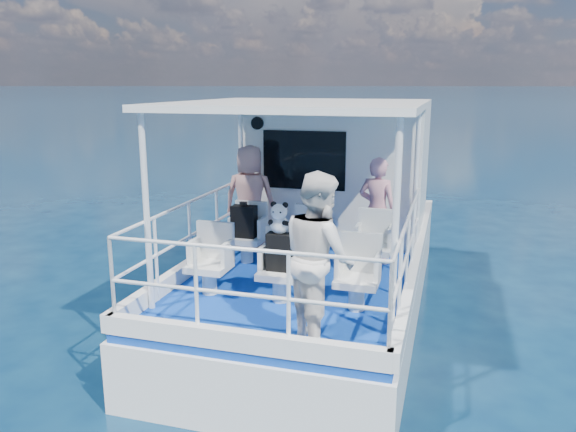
% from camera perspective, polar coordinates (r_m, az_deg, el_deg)
% --- Properties ---
extents(ground, '(2000.00, 2000.00, 0.00)m').
position_cam_1_polar(ground, '(8.01, 1.60, -11.80)').
color(ground, '#08223F').
rests_on(ground, ground).
extents(hull, '(3.00, 7.00, 1.60)m').
position_cam_1_polar(hull, '(8.90, 3.26, -9.17)').
color(hull, white).
rests_on(hull, ground).
extents(deck, '(2.90, 6.90, 0.10)m').
position_cam_1_polar(deck, '(8.61, 3.34, -3.93)').
color(deck, navy).
rests_on(deck, hull).
extents(cabin, '(2.85, 2.00, 2.20)m').
position_cam_1_polar(cabin, '(9.60, 5.19, 4.87)').
color(cabin, white).
rests_on(cabin, deck).
extents(canopy, '(3.00, 3.20, 0.08)m').
position_cam_1_polar(canopy, '(7.06, 1.34, 11.22)').
color(canopy, white).
rests_on(canopy, cabin).
extents(canopy_posts, '(2.77, 2.97, 2.20)m').
position_cam_1_polar(canopy_posts, '(7.15, 1.19, 2.04)').
color(canopy_posts, white).
rests_on(canopy_posts, deck).
extents(railings, '(2.84, 3.59, 1.00)m').
position_cam_1_polar(railings, '(6.99, 0.47, -3.29)').
color(railings, white).
rests_on(railings, deck).
extents(seat_port_fwd, '(0.48, 0.46, 0.38)m').
position_cam_1_polar(seat_port_fwd, '(8.05, -4.20, -3.38)').
color(seat_port_fwd, silver).
rests_on(seat_port_fwd, deck).
extents(seat_center_fwd, '(0.48, 0.46, 0.38)m').
position_cam_1_polar(seat_center_fwd, '(7.79, 2.03, -3.92)').
color(seat_center_fwd, silver).
rests_on(seat_center_fwd, deck).
extents(seat_stbd_fwd, '(0.48, 0.46, 0.38)m').
position_cam_1_polar(seat_stbd_fwd, '(7.63, 8.60, -4.44)').
color(seat_stbd_fwd, silver).
rests_on(seat_stbd_fwd, deck).
extents(seat_port_aft, '(0.48, 0.46, 0.38)m').
position_cam_1_polar(seat_port_aft, '(6.91, -7.99, -6.32)').
color(seat_port_aft, silver).
rests_on(seat_port_aft, deck).
extents(seat_center_aft, '(0.48, 0.46, 0.38)m').
position_cam_1_polar(seat_center_aft, '(6.61, -0.79, -7.11)').
color(seat_center_aft, silver).
rests_on(seat_center_aft, deck).
extents(seat_stbd_aft, '(0.48, 0.46, 0.38)m').
position_cam_1_polar(seat_stbd_aft, '(6.42, 6.98, -7.85)').
color(seat_stbd_aft, silver).
rests_on(seat_stbd_aft, deck).
extents(passenger_port_fwd, '(0.64, 0.49, 1.61)m').
position_cam_1_polar(passenger_port_fwd, '(8.53, -3.89, 1.83)').
color(passenger_port_fwd, tan).
rests_on(passenger_port_fwd, deck).
extents(passenger_stbd_fwd, '(0.62, 0.48, 1.51)m').
position_cam_1_polar(passenger_stbd_fwd, '(8.00, 9.04, 0.57)').
color(passenger_stbd_fwd, '#D08797').
rests_on(passenger_stbd_fwd, deck).
extents(passenger_stbd_aft, '(1.01, 1.04, 1.69)m').
position_cam_1_polar(passenger_stbd_aft, '(5.48, 3.16, -4.20)').
color(passenger_stbd_aft, white).
rests_on(passenger_stbd_aft, deck).
extents(backpack_port, '(0.34, 0.19, 0.45)m').
position_cam_1_polar(backpack_port, '(7.92, -4.48, -0.56)').
color(backpack_port, black).
rests_on(backpack_port, seat_port_fwd).
extents(backpack_center, '(0.30, 0.17, 0.44)m').
position_cam_1_polar(backpack_center, '(6.49, -0.83, -3.67)').
color(backpack_center, black).
rests_on(backpack_center, seat_center_aft).
extents(compact_camera, '(0.09, 0.06, 0.06)m').
position_cam_1_polar(compact_camera, '(7.88, -4.57, 1.26)').
color(compact_camera, black).
rests_on(compact_camera, backpack_port).
extents(panda, '(0.24, 0.20, 0.36)m').
position_cam_1_polar(panda, '(6.39, -0.88, -0.18)').
color(panda, white).
rests_on(panda, backpack_center).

